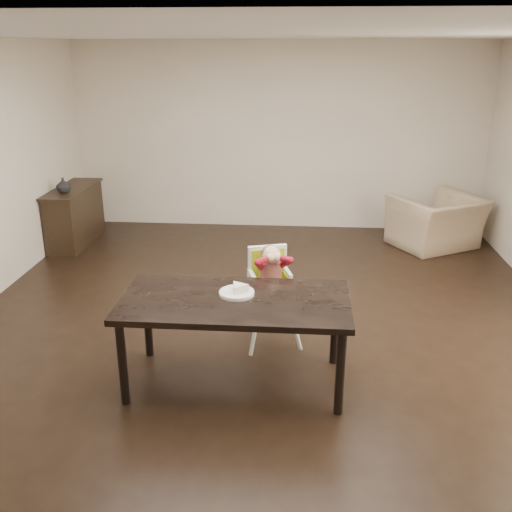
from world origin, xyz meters
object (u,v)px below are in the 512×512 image
(high_chair, at_px, (270,274))
(sideboard, at_px, (75,216))
(armchair, at_px, (438,214))
(dining_table, at_px, (235,308))

(high_chair, bearing_deg, sideboard, 121.39)
(armchair, relative_size, sideboard, 0.86)
(dining_table, distance_m, high_chair, 0.78)
(armchair, distance_m, sideboard, 4.99)
(sideboard, bearing_deg, armchair, 2.62)
(dining_table, xyz_separation_m, sideboard, (-2.62, 3.34, -0.27))
(dining_table, distance_m, sideboard, 4.25)
(dining_table, height_order, sideboard, sideboard)
(high_chair, xyz_separation_m, sideboard, (-2.86, 2.60, -0.27))
(armchair, bearing_deg, dining_table, 26.55)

